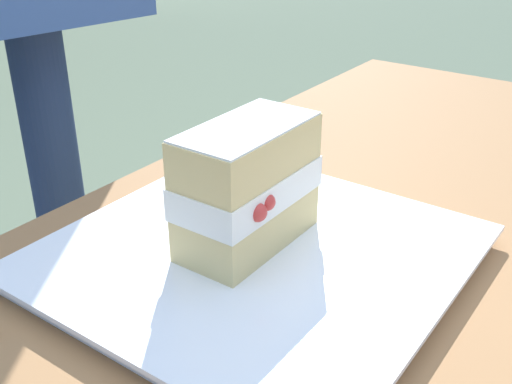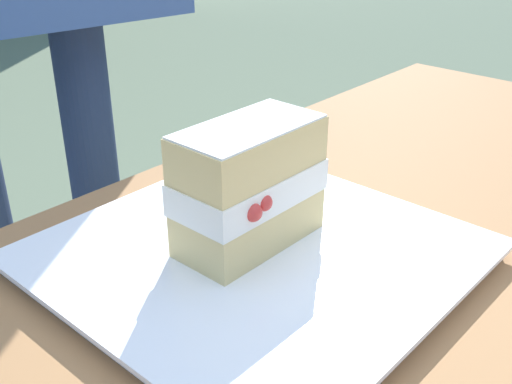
{
  "view_description": "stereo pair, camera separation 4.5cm",
  "coord_description": "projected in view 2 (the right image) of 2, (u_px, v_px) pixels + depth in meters",
  "views": [
    {
      "loc": [
        -0.28,
        0.11,
        0.94
      ],
      "look_at": [
        0.05,
        0.34,
        0.74
      ],
      "focal_mm": 43.44,
      "sensor_mm": 36.0,
      "label": 1
    },
    {
      "loc": [
        -0.25,
        0.08,
        0.94
      ],
      "look_at": [
        0.05,
        0.34,
        0.74
      ],
      "focal_mm": 43.44,
      "sensor_mm": 36.0,
      "label": 2
    }
  ],
  "objects": [
    {
      "name": "cake_slice",
      "position": [
        249.0,
        186.0,
        0.46
      ],
      "size": [
        0.11,
        0.07,
        0.09
      ],
      "color": "#E0C17A",
      "rests_on": "dessert_plate"
    },
    {
      "name": "dessert_plate",
      "position": [
        256.0,
        257.0,
        0.47
      ],
      "size": [
        0.29,
        0.29,
        0.02
      ],
      "color": "white",
      "rests_on": "patio_table"
    }
  ]
}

